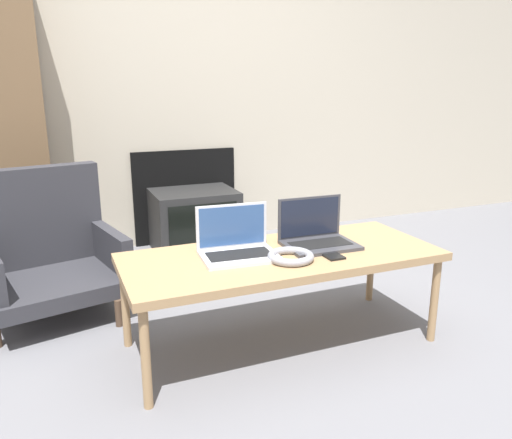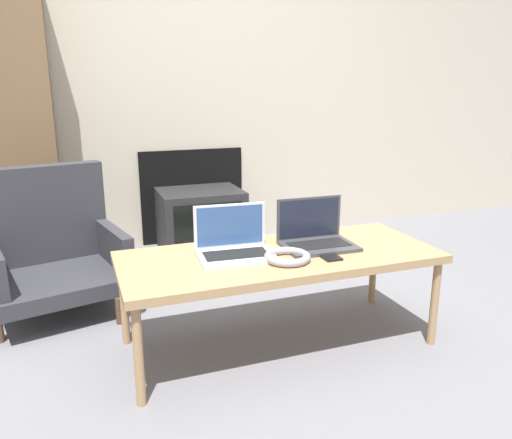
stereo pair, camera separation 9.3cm
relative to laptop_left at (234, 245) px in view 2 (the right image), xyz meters
The scene contains 9 objects.
ground_plane 0.60m from the laptop_left, 57.91° to the right, with size 14.00×14.00×0.00m, color slate.
wall_back 1.88m from the laptop_left, 83.43° to the left, with size 7.00×0.08×2.60m.
table 0.22m from the laptop_left, 14.45° to the right, with size 1.39×0.57×0.44m.
laptop_left is the anchor object (origin of this frame).
laptop_right 0.39m from the laptop_left, ahead, with size 0.33×0.24×0.21m.
headphones 0.24m from the laptop_left, 38.36° to the right, with size 0.20×0.20×0.03m.
phone 0.41m from the laptop_left, 22.69° to the right, with size 0.07×0.15×0.01m.
tv 1.45m from the laptop_left, 81.89° to the left, with size 0.58×0.46×0.43m.
armchair 1.08m from the laptop_left, 135.59° to the left, with size 0.75×0.71×0.74m.
Camera 2 is at (-0.82, -1.65, 1.15)m, focal length 35.00 mm.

